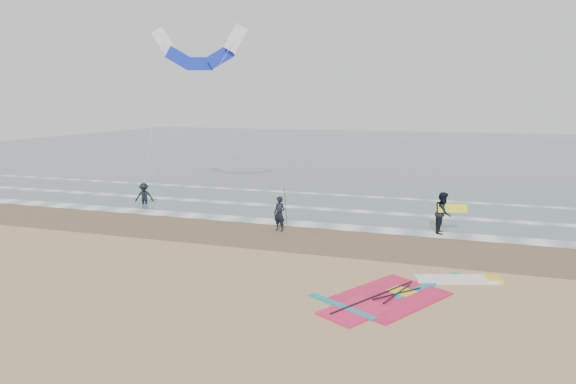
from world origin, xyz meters
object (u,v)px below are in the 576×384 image
(person_wading, at_px, (144,191))
(person_standing, at_px, (279,214))
(surf_kite, at_px, (199,52))
(windsurf_rig, at_px, (410,292))
(person_walking, at_px, (443,213))

(person_wading, bearing_deg, person_standing, -44.41)
(person_wading, distance_m, surf_kite, 9.02)
(person_wading, bearing_deg, surf_kite, 32.52)
(person_standing, height_order, person_wading, person_standing)
(person_wading, bearing_deg, windsurf_rig, -55.68)
(person_walking, bearing_deg, surf_kite, 77.90)
(windsurf_rig, relative_size, person_walking, 3.06)
(person_standing, distance_m, person_wading, 10.17)
(surf_kite, bearing_deg, person_wading, -122.49)
(person_walking, bearing_deg, windsurf_rig, -179.39)
(person_standing, distance_m, surf_kite, 12.90)
(windsurf_rig, bearing_deg, person_walking, 84.71)
(windsurf_rig, relative_size, surf_kite, 0.63)
(person_walking, distance_m, surf_kite, 17.42)
(person_walking, height_order, person_wading, person_walking)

